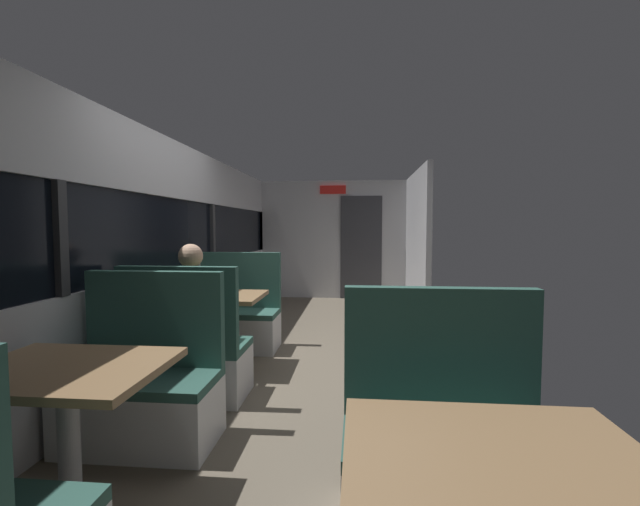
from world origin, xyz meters
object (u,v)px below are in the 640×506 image
at_px(bench_near_window_facing_entry, 144,392).
at_px(dining_table_mid_window, 216,305).
at_px(bench_mid_window_facing_end, 187,359).
at_px(seated_passenger, 190,331).
at_px(bench_mid_window_facing_entry, 237,320).
at_px(dining_table_front_aisle, 497,487).
at_px(bench_front_aisle_facing_entry, 445,457).
at_px(dining_table_near_window, 67,386).

xyz_separation_m(bench_near_window_facing_entry, dining_table_mid_window, (0.00, 1.38, 0.31)).
relative_size(bench_mid_window_facing_end, seated_passenger, 0.87).
bearing_deg(bench_near_window_facing_entry, seated_passenger, 90.00).
height_order(bench_near_window_facing_entry, dining_table_mid_window, bench_near_window_facing_entry).
xyz_separation_m(bench_mid_window_facing_entry, dining_table_front_aisle, (1.79, -3.38, 0.31)).
relative_size(bench_near_window_facing_entry, seated_passenger, 0.87).
distance_m(bench_mid_window_facing_entry, seated_passenger, 1.34).
bearing_deg(dining_table_front_aisle, dining_table_mid_window, 123.73).
height_order(bench_near_window_facing_entry, dining_table_front_aisle, bench_near_window_facing_entry).
bearing_deg(bench_mid_window_facing_entry, bench_front_aisle_facing_entry, -56.27).
bearing_deg(bench_near_window_facing_entry, dining_table_front_aisle, -35.98).
height_order(dining_table_near_window, bench_front_aisle_facing_entry, bench_front_aisle_facing_entry).
bearing_deg(dining_table_front_aisle, bench_mid_window_facing_end, 132.09).
bearing_deg(bench_near_window_facing_entry, bench_mid_window_facing_end, 90.00).
bearing_deg(dining_table_front_aisle, bench_front_aisle_facing_entry, 90.00).
height_order(bench_mid_window_facing_end, dining_table_front_aisle, bench_mid_window_facing_end).
relative_size(bench_mid_window_facing_entry, seated_passenger, 0.87).
xyz_separation_m(dining_table_near_window, bench_near_window_facing_entry, (0.00, 0.70, -0.31)).
distance_m(bench_near_window_facing_entry, bench_mid_window_facing_end, 0.68).
bearing_deg(seated_passenger, bench_near_window_facing_entry, -90.00).
height_order(dining_table_near_window, bench_mid_window_facing_entry, bench_mid_window_facing_entry).
height_order(bench_mid_window_facing_entry, bench_front_aisle_facing_entry, same).
bearing_deg(bench_mid_window_facing_end, bench_mid_window_facing_entry, 90.00).
bearing_deg(bench_mid_window_facing_entry, seated_passenger, -90.00).
distance_m(dining_table_mid_window, bench_mid_window_facing_entry, 0.77).
height_order(bench_mid_window_facing_entry, dining_table_front_aisle, bench_mid_window_facing_entry).
height_order(dining_table_near_window, bench_mid_window_facing_end, bench_mid_window_facing_end).
height_order(dining_table_mid_window, bench_mid_window_facing_end, bench_mid_window_facing_end).
relative_size(dining_table_mid_window, bench_front_aisle_facing_entry, 0.82).
bearing_deg(bench_mid_window_facing_entry, bench_near_window_facing_entry, -90.00).
xyz_separation_m(bench_front_aisle_facing_entry, seated_passenger, (-1.79, 1.35, 0.21)).
relative_size(dining_table_mid_window, bench_mid_window_facing_entry, 0.82).
distance_m(dining_table_near_window, bench_front_aisle_facing_entry, 1.82).
xyz_separation_m(dining_table_near_window, bench_mid_window_facing_entry, (0.00, 2.78, -0.31)).
distance_m(dining_table_mid_window, bench_front_aisle_facing_entry, 2.69).
bearing_deg(seated_passenger, dining_table_near_window, -90.00).
relative_size(bench_mid_window_facing_end, bench_front_aisle_facing_entry, 1.00).
height_order(bench_front_aisle_facing_entry, seated_passenger, seated_passenger).
distance_m(dining_table_near_window, seated_passenger, 1.46).
relative_size(dining_table_mid_window, seated_passenger, 0.71).
distance_m(dining_table_front_aisle, bench_front_aisle_facing_entry, 0.77).
relative_size(dining_table_near_window, bench_mid_window_facing_entry, 0.82).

